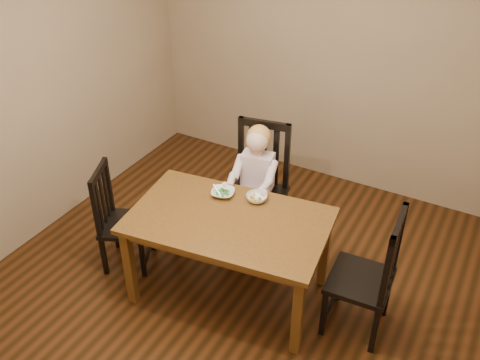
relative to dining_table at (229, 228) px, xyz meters
The scene contains 9 objects.
room 0.70m from the dining_table, 47.72° to the left, with size 4.01×4.01×2.71m.
dining_table is the anchor object (origin of this frame).
chair_child 0.77m from the dining_table, 100.10° to the left, with size 0.56×0.54×1.12m.
chair_left 1.01m from the dining_table, behind, with size 0.52×0.53×0.94m.
chair_right 1.08m from the dining_table, ahead, with size 0.46×0.48×1.06m.
toddler 0.71m from the dining_table, 100.10° to the left, with size 0.36×0.45×0.61m, color white, non-canonical shape.
bowl_peas 0.33m from the dining_table, 128.26° to the left, with size 0.18×0.18×0.04m, color white.
bowl_veg 0.34m from the dining_table, 76.09° to the left, with size 0.17×0.17×0.05m, color white.
fork 0.34m from the dining_table, 136.37° to the left, with size 0.12×0.08×0.05m.
Camera 1 is at (1.56, -2.79, 3.17)m, focal length 40.00 mm.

